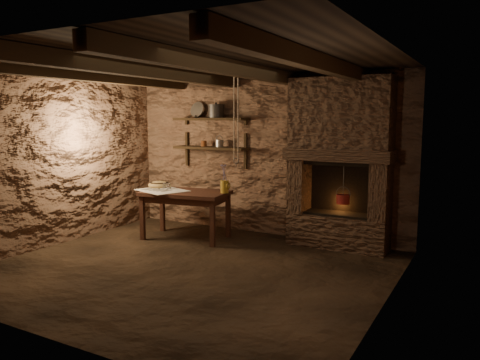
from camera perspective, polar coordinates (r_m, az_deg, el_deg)
The scene contains 25 objects.
floor at distance 5.65m, azimuth -6.25°, elevation -10.70°, with size 4.50×4.50×0.00m, color black.
back_wall at distance 7.12m, azimuth 2.92°, elevation 2.99°, with size 4.50×0.04×2.40m, color brown.
front_wall at distance 3.95m, azimuth -23.43°, elevation -1.30°, with size 4.50×0.04×2.40m, color brown.
left_wall at distance 6.94m, azimuth -21.79°, elevation 2.34°, with size 0.04×4.00×2.40m, color brown.
right_wall at distance 4.50m, azimuth 17.67°, elevation -0.03°, with size 0.04×4.00×2.40m, color brown.
ceiling at distance 5.41m, azimuth -6.63°, elevation 14.24°, with size 4.50×4.00×0.04m, color black.
beam_far_left at distance 6.38m, azimuth -17.91°, elevation 12.09°, with size 0.14×3.95×0.16m, color black.
beam_mid_left at distance 5.70m, azimuth -10.82°, elevation 12.90°, with size 0.14×3.95×0.16m, color black.
beam_mid_right at distance 5.12m, azimuth -1.92°, elevation 13.65°, with size 0.14×3.95×0.16m, color black.
beam_far_right at distance 4.69m, azimuth 8.95°, elevation 14.12°, with size 0.14×3.95×0.16m, color black.
shelf_lower at distance 7.39m, azimuth -3.57°, elevation 3.92°, with size 1.25×0.30×0.04m, color black.
shelf_upper at distance 7.37m, azimuth -3.60°, elevation 7.42°, with size 1.25×0.30×0.04m, color black.
hearth at distance 6.44m, azimuth 12.06°, elevation 2.59°, with size 1.43×0.51×2.30m.
work_table at distance 6.93m, azimuth -6.63°, elevation -4.03°, with size 1.33×0.88×0.70m.
linen_cloth at distance 6.99m, azimuth -9.46°, elevation -1.25°, with size 0.69×0.56×0.01m, color beige.
pewter_cutlery_row at distance 6.97m, azimuth -9.57°, elevation -1.19°, with size 0.58×0.22×0.01m, color gray, non-canonical shape.
drinking_glasses at distance 7.07m, azimuth -8.66°, elevation -0.73°, with size 0.22×0.07×0.09m, color white, non-canonical shape.
stoneware_jug at distance 6.66m, azimuth -1.88°, elevation -0.08°, with size 0.14×0.14×0.42m.
wooden_bowl at distance 7.31m, azimuth -9.83°, elevation -0.59°, with size 0.34×0.34×0.12m, color olive.
iron_stockpot at distance 7.32m, azimuth -2.93°, elevation 8.31°, with size 0.25×0.25×0.19m, color #292725.
tin_pan at distance 7.63m, azimuth -5.21°, elevation 8.53°, with size 0.26×0.26×0.03m, color #A7A6A1.
small_kettle at distance 7.30m, azimuth -2.53°, elevation 4.49°, with size 0.16×0.12×0.18m, color #A7A6A1, non-canonical shape.
rusty_tin at distance 7.45m, azimuth -4.43°, elevation 4.45°, with size 0.09×0.09×0.09m, color #602B13.
red_pot at distance 6.44m, azimuth 12.46°, elevation -2.21°, with size 0.23×0.23×0.54m.
hanging_ropes at distance 6.23m, azimuth -0.50°, elevation 7.87°, with size 0.08×0.08×1.20m, color tan, non-canonical shape.
Camera 1 is at (3.11, -4.38, 1.77)m, focal length 35.00 mm.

